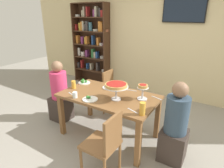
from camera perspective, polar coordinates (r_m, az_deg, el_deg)
name	(u,v)px	position (r m, az deg, el deg)	size (l,w,h in m)	color
ground_plane	(109,135)	(3.29, -0.95, -15.21)	(12.00, 12.00, 0.00)	gray
rear_partition	(159,38)	(4.71, 14.04, 13.51)	(8.00, 0.12, 2.80)	beige
dining_table	(109,101)	(2.97, -1.03, -5.06)	(1.50, 0.86, 0.74)	brown
bookshelf	(92,42)	(5.45, -6.22, 12.46)	(1.13, 0.30, 2.21)	#422819
television	(184,10)	(4.45, 21.01, 20.29)	(0.87, 0.05, 0.51)	black
diner_head_west	(60,95)	(3.65, -15.54, -3.37)	(0.34, 0.34, 1.15)	#382D28
diner_head_east	(175,129)	(2.70, 18.58, -12.71)	(0.34, 0.34, 1.15)	#382D28
chair_far_left	(113,90)	(3.78, 0.17, -1.86)	(0.40, 0.40, 0.87)	brown
chair_near_right	(105,142)	(2.34, -2.07, -17.29)	(0.40, 0.40, 0.87)	brown
deep_dish_pizza_stand	(116,86)	(2.70, 1.30, -0.67)	(0.35, 0.35, 0.25)	silver
personal_pizza_stand	(143,89)	(2.76, 9.31, -1.59)	(0.17, 0.17, 0.23)	silver
salad_plate_near_diner	(84,82)	(3.45, -8.55, 0.60)	(0.21, 0.21, 0.07)	white
salad_plate_far_diner	(90,99)	(2.78, -6.77, -4.52)	(0.23, 0.23, 0.06)	white
salad_plate_spare	(109,87)	(3.19, -0.83, -0.98)	(0.23, 0.23, 0.06)	white
beer_glass_amber_tall	(74,85)	(3.23, -11.61, -0.17)	(0.07, 0.07, 0.13)	gold
beer_glass_amber_short	(142,109)	(2.36, 9.24, -7.43)	(0.08, 0.08, 0.17)	gold
water_glass_clear_near	(75,95)	(2.86, -11.20, -3.27)	(0.07, 0.07, 0.09)	white
cutlery_fork_near	(157,98)	(2.90, 13.39, -4.12)	(0.18, 0.02, 0.01)	silver
cutlery_knife_near	(131,90)	(3.11, 5.88, -1.93)	(0.18, 0.02, 0.01)	silver
cutlery_fork_far	(133,111)	(2.47, 6.30, -8.09)	(0.18, 0.02, 0.01)	silver
cutlery_knife_far	(71,94)	(3.01, -12.22, -3.05)	(0.18, 0.02, 0.01)	silver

